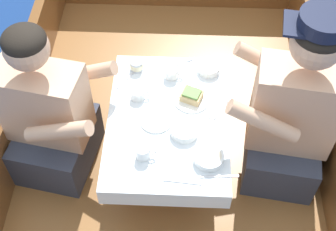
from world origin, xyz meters
The scene contains 22 objects.
ground_plane centered at (0.00, 0.00, 0.00)m, with size 60.00×60.00×0.00m, color navy.
boat_deck centered at (0.00, 0.00, 0.12)m, with size 1.74×2.92×0.25m, color brown.
gunwale_port centered at (-0.84, 0.00, 0.42)m, with size 0.06×2.92×0.34m, color brown.
gunwale_starboard centered at (0.84, 0.00, 0.42)m, with size 0.06×2.92×0.34m, color brown.
cockpit_table centered at (0.00, 0.03, 0.63)m, with size 0.57×0.82×0.43m.
person_port centered at (-0.59, 0.06, 0.62)m, with size 0.57×0.52×0.93m.
person_starboard centered at (0.59, 0.06, 0.68)m, with size 0.56×0.50×1.05m.
plate_sandwich centered at (0.11, 0.14, 0.69)m, with size 0.18×0.18×0.01m.
plate_bread centered at (-0.06, 0.01, 0.69)m, with size 0.15×0.15×0.01m.
sandwich centered at (0.11, 0.14, 0.71)m, with size 0.12×0.11×0.05m.
bowl_port_near centered at (0.20, 0.34, 0.70)m, with size 0.12×0.12×0.04m.
bowl_starboard_near centered at (0.19, -0.20, 0.70)m, with size 0.13×0.13×0.04m.
bowl_center_far centered at (0.08, -0.06, 0.70)m, with size 0.13×0.13×0.04m.
coffee_cup_port centered at (0.01, 0.29, 0.71)m, with size 0.10×0.07×0.06m.
coffee_cup_starboard centered at (-0.15, 0.15, 0.71)m, with size 0.10×0.07×0.05m.
coffee_cup_center centered at (-0.10, -0.19, 0.71)m, with size 0.09×0.06×0.06m.
tin_can centered at (-0.17, 0.34, 0.71)m, with size 0.07×0.07×0.05m.
utensil_knife_starboard centered at (0.08, -0.32, 0.68)m, with size 0.17×0.03×0.00m.
utensil_spoon_center centered at (-0.20, 0.30, 0.68)m, with size 0.11×0.15×0.01m.
utensil_spoon_port centered at (0.06, 0.40, 0.68)m, with size 0.15×0.10×0.01m.
utensil_spoon_starboard centered at (0.21, -0.01, 0.68)m, with size 0.05×0.17×0.01m.
utensil_knife_port centered at (0.23, -0.29, 0.68)m, with size 0.17×0.02×0.00m.
Camera 1 is at (0.06, -1.33, 2.43)m, focal length 50.00 mm.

